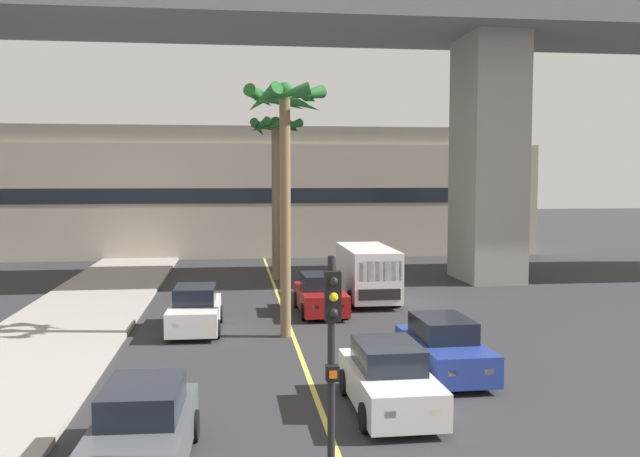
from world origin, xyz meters
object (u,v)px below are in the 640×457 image
car_queue_third (195,310)px  car_queue_fifth (389,380)px  car_queue_fourth (444,348)px  traffic_light_median_near (332,352)px  palm_tree_mid_median (275,156)px  delivery_van (367,272)px  car_queue_front (320,295)px  car_queue_second (143,430)px  palm_tree_near_median (286,133)px

car_queue_third → car_queue_fifth: (4.92, -8.99, 0.00)m
car_queue_fourth → traffic_light_median_near: 8.99m
palm_tree_mid_median → traffic_light_median_near: bearing=-91.5°
car_queue_fifth → delivery_van: 14.12m
car_queue_front → delivery_van: 3.39m
car_queue_front → car_queue_fourth: (2.29, -8.89, 0.00)m
car_queue_second → palm_tree_mid_median: size_ratio=0.49×
car_queue_fifth → palm_tree_mid_median: bearing=93.7°
traffic_light_median_near → palm_tree_mid_median: (0.69, 25.83, 3.78)m
delivery_van → traffic_light_median_near: traffic_light_median_near is taller
car_queue_second → delivery_van: bearing=65.7°
car_queue_fourth → palm_tree_near_median: size_ratio=0.48×
car_queue_second → delivery_van: (7.46, 16.50, 0.57)m
car_queue_second → car_queue_front: bearing=70.2°
car_queue_third → palm_tree_mid_median: palm_tree_mid_median is taller
car_queue_fifth → palm_tree_near_median: size_ratio=0.48×
car_queue_front → car_queue_fifth: size_ratio=1.00×
car_queue_third → car_queue_fourth: bearing=-41.8°
car_queue_front → traffic_light_median_near: (-1.90, -16.58, 1.99)m
palm_tree_near_median → palm_tree_mid_median: size_ratio=1.00×
car_queue_front → palm_tree_mid_median: (-1.20, 9.24, 5.78)m
car_queue_fifth → traffic_light_median_near: (-2.05, -5.02, 1.99)m
delivery_van → palm_tree_near_median: bearing=-122.6°
car_queue_front → car_queue_second: size_ratio=0.99×
car_queue_second → car_queue_third: same height
palm_tree_mid_median → delivery_van: bearing=-62.6°
car_queue_front → car_queue_third: same height
car_queue_second → car_queue_fifth: same height
car_queue_third → palm_tree_mid_median: size_ratio=0.48×
delivery_van → car_queue_front: bearing=-134.9°
car_queue_front → car_queue_fifth: 11.57m
traffic_light_median_near → car_queue_third: bearing=101.6°
car_queue_third → delivery_van: (7.13, 4.94, 0.57)m
car_queue_fourth → traffic_light_median_near: traffic_light_median_near is taller
car_queue_fourth → palm_tree_near_median: bearing=128.2°
car_queue_front → traffic_light_median_near: bearing=-96.5°
car_queue_second → delivery_van: 18.12m
car_queue_third → car_queue_fourth: same height
car_queue_front → delivery_van: bearing=45.1°
car_queue_fifth → palm_tree_near_median: 9.99m
car_queue_fourth → car_queue_fifth: bearing=-128.6°
car_queue_second → car_queue_third: size_ratio=1.01×
car_queue_front → car_queue_fourth: bearing=-75.5°
palm_tree_near_median → car_queue_fifth: bearing=-76.8°
car_queue_front → car_queue_fifth: same height
car_queue_fifth → car_queue_third: bearing=118.7°
car_queue_fourth → car_queue_front: bearing=104.5°
car_queue_second → car_queue_fourth: same height
car_queue_front → car_queue_fourth: 9.18m
car_queue_front → palm_tree_near_median: (-1.65, -3.88, 6.13)m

